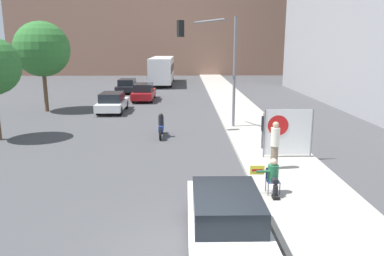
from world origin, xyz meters
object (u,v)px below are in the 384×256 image
jogger_on_sidewalk (275,145)px  traffic_light_pole (216,53)px  car_on_road_midblock (144,92)px  city_bus_on_road (162,69)px  car_on_road_distant (127,86)px  street_tree_midblock (42,49)px  seated_protester (273,176)px  motorcycle_on_road (161,127)px  pedestrian_behind (265,130)px  parked_car_curbside (226,217)px  protest_banner (288,132)px  car_on_road_nearest (112,102)px

jogger_on_sidewalk → traffic_light_pole: bearing=-66.4°
traffic_light_pole → car_on_road_midblock: 13.54m
jogger_on_sidewalk → city_bus_on_road: (-6.25, 32.79, 0.78)m
jogger_on_sidewalk → car_on_road_midblock: bearing=-59.6°
car_on_road_distant → street_tree_midblock: street_tree_midblock is taller
seated_protester → motorcycle_on_road: 9.20m
seated_protester → pedestrian_behind: size_ratio=0.68×
pedestrian_behind → parked_car_curbside: pedestrian_behind is taller
parked_car_curbside → motorcycle_on_road: (-2.27, 11.01, -0.15)m
parked_car_curbside → car_on_road_midblock: (-4.63, 24.36, 0.05)m
street_tree_midblock → city_bus_on_road: bearing=68.8°
seated_protester → traffic_light_pole: traffic_light_pole is taller
motorcycle_on_road → traffic_light_pole: bearing=25.6°
jogger_on_sidewalk → car_on_road_distant: jogger_on_sidewalk is taller
protest_banner → car_on_road_nearest: 15.29m
protest_banner → street_tree_midblock: street_tree_midblock is taller
parked_car_curbside → car_on_road_nearest: car_on_road_nearest is taller
seated_protester → car_on_road_distant: bearing=131.4°
protest_banner → traffic_light_pole: (-2.59, 5.68, 3.11)m
car_on_road_distant → street_tree_midblock: bearing=-111.6°
jogger_on_sidewalk → car_on_road_distant: size_ratio=0.39×
car_on_road_midblock → motorcycle_on_road: car_on_road_midblock is taller
jogger_on_sidewalk → street_tree_midblock: street_tree_midblock is taller
car_on_road_midblock → car_on_road_distant: (-2.27, 5.54, -0.04)m
traffic_light_pole → car_on_road_nearest: traffic_light_pole is taller
car_on_road_nearest → motorcycle_on_road: car_on_road_nearest is taller
seated_protester → traffic_light_pole: (-1.07, 9.68, 3.59)m
seated_protester → city_bus_on_road: city_bus_on_road is taller
city_bus_on_road → motorcycle_on_road: city_bus_on_road is taller
protest_banner → motorcycle_on_road: (-5.59, 4.25, -0.69)m
protest_banner → motorcycle_on_road: protest_banner is taller
traffic_light_pole → street_tree_midblock: (-11.93, 6.57, 0.14)m
seated_protester → car_on_road_nearest: (-8.09, 15.88, -0.04)m
protest_banner → car_on_road_distant: (-10.21, 23.13, -0.53)m
parked_car_curbside → street_tree_midblock: size_ratio=0.70×
traffic_light_pole → protest_banner: bearing=-65.5°
pedestrian_behind → parked_car_curbside: bearing=27.5°
car_on_road_nearest → car_on_road_distant: (-0.60, 11.25, -0.01)m
pedestrian_behind → car_on_road_midblock: (-7.28, 16.18, -0.27)m
street_tree_midblock → car_on_road_midblock: bearing=39.0°
car_on_road_midblock → city_bus_on_road: city_bus_on_road is taller
car_on_road_midblock → protest_banner: bearing=-65.7°
car_on_road_nearest → car_on_road_midblock: size_ratio=0.93×
pedestrian_behind → motorcycle_on_road: (-4.93, 2.83, -0.47)m
parked_car_curbside → street_tree_midblock: (-11.21, 19.02, 3.79)m
car_on_road_distant → city_bus_on_road: (3.09, 8.18, 1.18)m
pedestrian_behind → car_on_road_nearest: 13.78m
car_on_road_midblock → motorcycle_on_road: 13.55m
seated_protester → car_on_road_midblock: 22.53m
pedestrian_behind → protest_banner: (0.66, -1.41, 0.22)m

